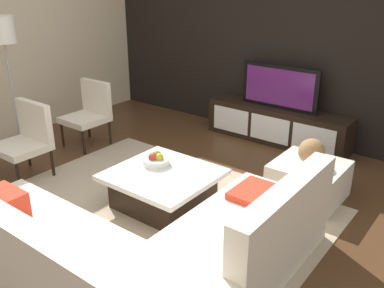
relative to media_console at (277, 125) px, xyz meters
The scene contains 13 objects.
ground_plane 2.41m from the media_console, 90.00° to the right, with size 14.00×14.00×0.00m, color #4C301C.
feature_wall_back 1.19m from the media_console, 90.00° to the left, with size 6.40×0.12×2.80m, color black.
area_rug 2.41m from the media_console, 92.39° to the right, with size 3.28×2.42×0.01m, color tan.
media_console is the anchor object (origin of this frame).
television 0.55m from the media_console, 90.00° to the left, with size 1.10×0.06×0.59m.
sectional_couch 3.35m from the media_console, 81.15° to the right, with size 2.49×2.28×0.81m.
coffee_table 2.30m from the media_console, 92.49° to the right, with size 1.01×0.97×0.38m.
accent_chair_near 3.27m from the media_console, 124.04° to the right, with size 0.57×0.52×0.87m.
floor_lamp 3.70m from the media_console, 136.75° to the right, with size 0.31×0.31×1.76m.
ottoman 1.59m from the media_console, 50.91° to the right, with size 0.70×0.70×0.40m, color beige.
fruit_bowl 2.22m from the media_console, 97.27° to the right, with size 0.28×0.28×0.14m.
accent_chair_far 2.60m from the media_console, 141.48° to the right, with size 0.53×0.54×0.87m.
decorative_ball 1.62m from the media_console, 50.91° to the right, with size 0.27×0.27×0.27m, color #997247.
Camera 1 is at (2.46, -2.76, 2.27)m, focal length 39.73 mm.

